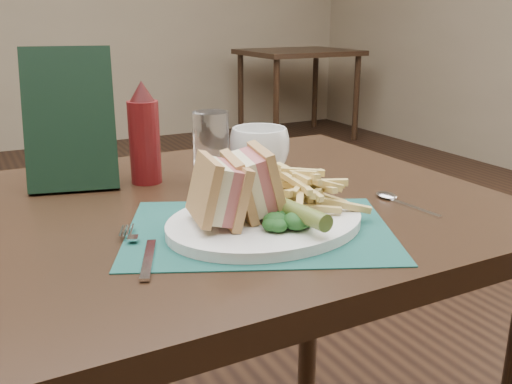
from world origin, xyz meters
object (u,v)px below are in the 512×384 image
at_px(plate, 266,222).
at_px(saucer, 259,176).
at_px(coffee_cup, 259,151).
at_px(check_presenter, 70,119).
at_px(sandwich_half_a, 204,192).
at_px(ketchup_bottle, 144,133).
at_px(placemat, 259,230).
at_px(table_bg_right, 297,95).
at_px(drinking_glass, 211,147).
at_px(sandwich_half_b, 239,183).

distance_m(plate, saucer, 0.26).
height_order(coffee_cup, check_presenter, check_presenter).
relative_size(plate, sandwich_half_a, 3.13).
bearing_deg(ketchup_bottle, placemat, -77.88).
xyz_separation_m(coffee_cup, check_presenter, (-0.32, 0.11, 0.07)).
bearing_deg(ketchup_bottle, sandwich_half_a, -91.97).
height_order(table_bg_right, plate, plate).
bearing_deg(check_presenter, sandwich_half_a, -57.20).
bearing_deg(saucer, sandwich_half_a, -132.48).
height_order(saucer, ketchup_bottle, ketchup_bottle).
relative_size(saucer, check_presenter, 0.60).
bearing_deg(sandwich_half_a, table_bg_right, 64.81).
relative_size(table_bg_right, sandwich_half_a, 9.38).
height_order(coffee_cup, drinking_glass, drinking_glass).
bearing_deg(ketchup_bottle, check_presenter, 164.88).
xyz_separation_m(saucer, ketchup_bottle, (-0.20, 0.08, 0.09)).
xyz_separation_m(saucer, drinking_glass, (-0.09, 0.02, 0.06)).
xyz_separation_m(coffee_cup, drinking_glass, (-0.09, 0.02, 0.01)).
xyz_separation_m(sandwich_half_a, ketchup_bottle, (0.01, 0.30, 0.03)).
height_order(placemat, check_presenter, check_presenter).
relative_size(table_bg_right, ketchup_bottle, 4.84).
height_order(sandwich_half_a, sandwich_half_b, sandwich_half_b).
height_order(plate, saucer, plate).
bearing_deg(saucer, check_presenter, 161.10).
bearing_deg(table_bg_right, drinking_glass, -124.20).
xyz_separation_m(placemat, ketchup_bottle, (-0.07, 0.31, 0.09)).
relative_size(sandwich_half_b, drinking_glass, 0.77).
bearing_deg(table_bg_right, placemat, -122.64).
bearing_deg(ketchup_bottle, saucer, -21.17).
bearing_deg(saucer, drinking_glass, 165.61).
xyz_separation_m(placemat, check_presenter, (-0.19, 0.35, 0.12)).
distance_m(placemat, sandwich_half_b, 0.07).
distance_m(sandwich_half_b, ketchup_bottle, 0.29).
bearing_deg(sandwich_half_b, drinking_glass, 87.69).
bearing_deg(drinking_glass, check_presenter, 159.42).
bearing_deg(sandwich_half_b, saucer, 67.08).
relative_size(saucer, ketchup_bottle, 0.81).
bearing_deg(plate, table_bg_right, 51.16).
bearing_deg(table_bg_right, sandwich_half_a, -123.64).
bearing_deg(sandwich_half_a, ketchup_bottle, 96.47).
xyz_separation_m(coffee_cup, ketchup_bottle, (-0.20, 0.08, 0.04)).
height_order(plate, sandwich_half_a, sandwich_half_a).
bearing_deg(table_bg_right, coffee_cup, -122.95).
bearing_deg(saucer, table_bg_right, 57.05).
xyz_separation_m(sandwich_half_b, drinking_glass, (0.06, 0.23, -0.00)).
bearing_deg(saucer, sandwich_half_b, -124.56).
bearing_deg(drinking_glass, sandwich_half_b, -103.96).
bearing_deg(sandwich_half_a, placemat, -2.02).
relative_size(drinking_glass, check_presenter, 0.52).
bearing_deg(check_presenter, coffee_cup, -4.51).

